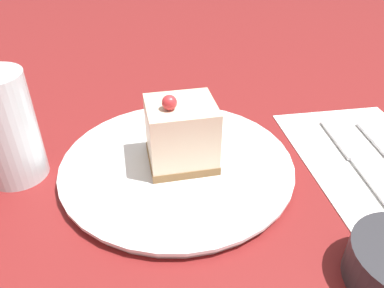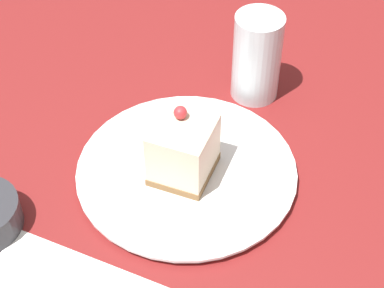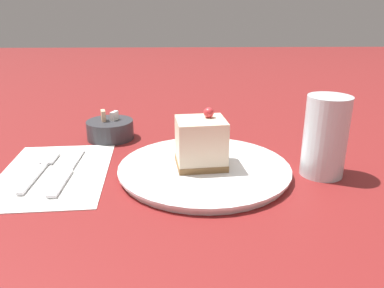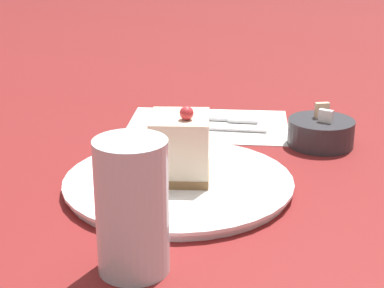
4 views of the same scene
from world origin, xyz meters
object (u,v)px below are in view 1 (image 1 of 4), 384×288
at_px(cake_slice, 181,134).
at_px(knife, 348,151).
at_px(drinking_glass, 5,128).
at_px(plate, 181,164).

distance_m(cake_slice, knife, 0.22).
bearing_deg(drinking_glass, knife, -179.71).
height_order(knife, drinking_glass, drinking_glass).
distance_m(knife, drinking_glass, 0.42).
xyz_separation_m(cake_slice, knife, (-0.22, -0.01, -0.05)).
distance_m(cake_slice, drinking_glass, 0.20).
height_order(plate, knife, plate).
height_order(cake_slice, drinking_glass, drinking_glass).
distance_m(plate, drinking_glass, 0.20).
bearing_deg(plate, cake_slice, 137.95).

